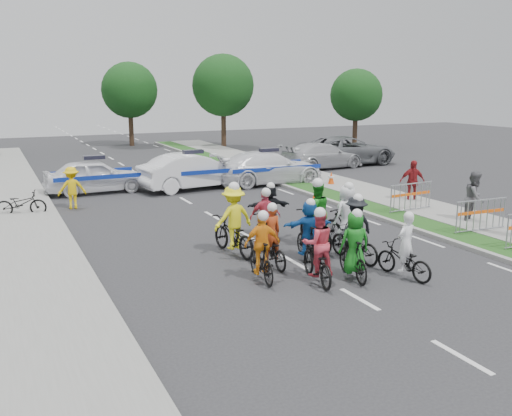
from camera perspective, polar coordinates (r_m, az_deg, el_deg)
name	(u,v)px	position (r m, az deg, el deg)	size (l,w,h in m)	color
ground	(359,299)	(12.88, 10.30, -8.98)	(90.00, 90.00, 0.00)	#28282B
curb_right	(398,224)	(19.64, 14.00, -1.54)	(0.20, 60.00, 0.12)	gray
grass_strip	(414,222)	(20.08, 15.54, -1.34)	(1.20, 60.00, 0.11)	#234616
sidewalk_right	(454,216)	(21.28, 19.23, -0.80)	(2.40, 60.00, 0.13)	gray
sidewalk_left	(26,271)	(15.40, -22.00, -5.88)	(3.00, 60.00, 0.13)	gray
rider_0	(404,256)	(14.32, 14.60, -4.63)	(0.87, 1.72, 1.67)	black
rider_1	(354,252)	(13.93, 9.74, -4.33)	(0.82, 1.73, 1.76)	black
rider_2	(317,254)	(13.59, 6.14, -4.64)	(0.96, 1.90, 1.85)	black
rider_3	(262,253)	(13.63, 0.56, -4.56)	(0.91, 1.70, 1.74)	black
rider_4	(355,235)	(15.33, 9.85, -2.67)	(1.09, 1.87, 1.85)	black
rider_5	(309,234)	(15.26, 5.28, -2.58)	(1.40, 1.67, 1.70)	black
rider_6	(270,245)	(14.73, 1.45, -3.72)	(0.59, 1.67, 1.70)	black
rider_7	(346,222)	(16.62, 9.00, -1.37)	(0.88, 1.89, 1.92)	black
rider_8	(315,222)	(16.44, 5.97, -1.41)	(0.91, 2.06, 2.05)	black
rider_9	(265,225)	(16.23, 0.88, -1.75)	(0.95, 1.76, 1.79)	black
rider_10	(233,227)	(15.69, -2.30, -1.89)	(1.22, 2.09, 2.05)	black
rider_11	(269,213)	(17.56, 1.36, -0.55)	(1.41, 1.68, 1.72)	black
police_car_0	(95,176)	(25.72, -15.80, 3.10)	(1.73, 4.30, 1.46)	white
police_car_1	(193,171)	(25.74, -6.27, 3.66)	(1.70, 4.88, 1.61)	white
police_car_2	(269,168)	(26.97, 1.29, 4.05)	(2.16, 5.30, 1.54)	white
civilian_sedan	(322,156)	(32.21, 6.64, 5.23)	(2.02, 4.97, 1.44)	#B8B8BD
civilian_suv	(347,151)	(33.88, 9.05, 5.70)	(2.77, 6.00, 1.67)	slate
spectator_1	(475,198)	(20.51, 21.03, 0.95)	(0.86, 0.67, 1.77)	#545358
spectator_2	(412,182)	(23.38, 15.36, 2.55)	(1.00, 0.42, 1.71)	maroon
marshal_hiviz	(72,188)	(22.63, -17.94, 1.94)	(1.03, 0.59, 1.60)	yellow
barrier_1	(481,217)	(19.19, 21.54, -0.83)	(2.00, 0.50, 1.12)	#A5A8AD
barrier_2	(411,198)	(21.51, 15.21, 0.95)	(2.00, 0.50, 1.12)	#A5A8AD
cone_0	(314,203)	(21.10, 5.78, 0.50)	(0.40, 0.40, 0.70)	#F24C0C
cone_1	(331,179)	(26.52, 7.53, 2.87)	(0.40, 0.40, 0.70)	#F24C0C
parked_bike	(21,204)	(22.03, -22.44, 0.42)	(0.60, 1.73, 0.91)	black
tree_1	(223,85)	(42.84, -3.31, 12.13)	(4.55, 4.55, 6.82)	#382619
tree_2	(356,95)	(43.65, 9.99, 11.05)	(3.85, 3.85, 5.77)	#382619
tree_4	(129,90)	(44.85, -12.55, 11.43)	(4.20, 4.20, 6.30)	#382619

